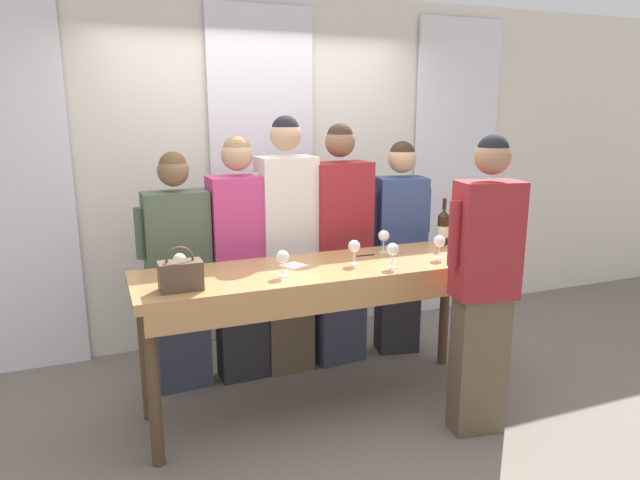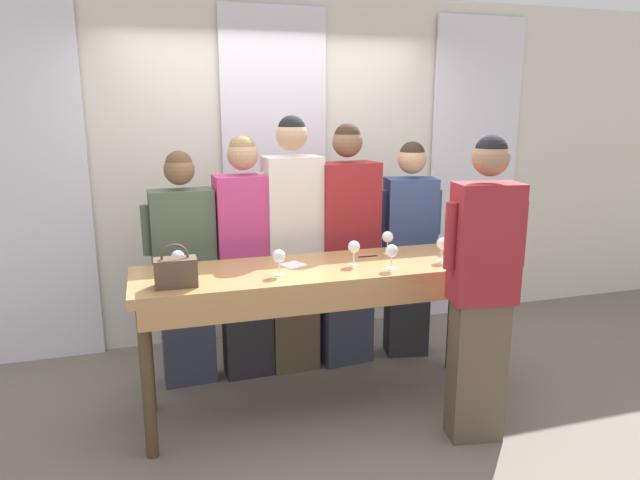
{
  "view_description": "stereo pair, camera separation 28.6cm",
  "coord_description": "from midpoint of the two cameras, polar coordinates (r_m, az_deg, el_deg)",
  "views": [
    {
      "loc": [
        -1.28,
        -3.16,
        1.91
      ],
      "look_at": [
        0.0,
        0.07,
        1.1
      ],
      "focal_mm": 32.0,
      "sensor_mm": 36.0,
      "label": 1
    },
    {
      "loc": [
        -1.01,
        -3.26,
        1.91
      ],
      "look_at": [
        0.0,
        0.07,
        1.1
      ],
      "focal_mm": 32.0,
      "sensor_mm": 36.0,
      "label": 2
    }
  ],
  "objects": [
    {
      "name": "wine_glass_back_left",
      "position": [
        3.74,
        14.3,
        -0.42
      ],
      "size": [
        0.08,
        0.08,
        0.15
      ],
      "color": "white",
      "rests_on": "tasting_bar"
    },
    {
      "name": "tasting_bar",
      "position": [
        3.55,
        2.73,
        -4.35
      ],
      "size": [
        2.32,
        0.66,
        0.95
      ],
      "color": "#B27F4C",
      "rests_on": "ground_plane"
    },
    {
      "name": "guest_olive_jacket",
      "position": [
        3.98,
        -11.4,
        -2.72
      ],
      "size": [
        0.53,
        0.24,
        1.64
      ],
      "color": "#383D51",
      "rests_on": "ground_plane"
    },
    {
      "name": "wine_glass_center_mid",
      "position": [
        3.32,
        -1.67,
        -1.7
      ],
      "size": [
        0.08,
        0.08,
        0.15
      ],
      "color": "white",
      "rests_on": "tasting_bar"
    },
    {
      "name": "guest_navy_coat",
      "position": [
        4.45,
        10.7,
        -0.72
      ],
      "size": [
        0.49,
        0.32,
        1.67
      ],
      "color": "#28282D",
      "rests_on": "ground_plane"
    },
    {
      "name": "wine_glass_center_right",
      "position": [
        3.37,
        -11.69,
        -1.77
      ],
      "size": [
        0.08,
        0.08,
        0.15
      ],
      "color": "white",
      "rests_on": "tasting_bar"
    },
    {
      "name": "handbag",
      "position": [
        3.18,
        -11.76,
        -3.12
      ],
      "size": [
        0.23,
        0.13,
        0.24
      ],
      "color": "brown",
      "rests_on": "tasting_bar"
    },
    {
      "name": "pen",
      "position": [
        3.77,
        6.98,
        -1.65
      ],
      "size": [
        0.13,
        0.01,
        0.01
      ],
      "color": "black",
      "rests_on": "tasting_bar"
    },
    {
      "name": "guest_pink_top",
      "position": [
        4.03,
        -5.45,
        -1.6
      ],
      "size": [
        0.52,
        0.27,
        1.73
      ],
      "color": "#28282D",
      "rests_on": "ground_plane"
    },
    {
      "name": "ground_plane",
      "position": [
        3.91,
        2.48,
        -16.21
      ],
      "size": [
        18.0,
        18.0,
        0.0
      ],
      "primitive_type": "plane",
      "color": "#70665B"
    },
    {
      "name": "wall_back",
      "position": [
        4.77,
        -2.93,
        6.91
      ],
      "size": [
        12.0,
        0.06,
        2.8
      ],
      "color": "silver",
      "rests_on": "ground_plane"
    },
    {
      "name": "curtain_panel_center",
      "position": [
        4.71,
        -2.73,
        6.15
      ],
      "size": [
        0.85,
        0.03,
        2.69
      ],
      "color": "white",
      "rests_on": "ground_plane"
    },
    {
      "name": "wine_glass_center_left",
      "position": [
        3.78,
        16.63,
        -0.41
      ],
      "size": [
        0.08,
        0.08,
        0.15
      ],
      "color": "white",
      "rests_on": "tasting_bar"
    },
    {
      "name": "wine_glass_front_mid",
      "position": [
        3.86,
        8.9,
        0.23
      ],
      "size": [
        0.08,
        0.08,
        0.15
      ],
      "color": "white",
      "rests_on": "tasting_bar"
    },
    {
      "name": "guest_cream_sweater",
      "position": [
        4.09,
        -0.73,
        -0.32
      ],
      "size": [
        0.51,
        0.28,
        1.86
      ],
      "color": "brown",
      "rests_on": "ground_plane"
    },
    {
      "name": "host_pouring",
      "position": [
        3.37,
        18.29,
        -4.5
      ],
      "size": [
        0.47,
        0.27,
        1.77
      ],
      "color": "brown",
      "rests_on": "ground_plane"
    },
    {
      "name": "wine_bottle",
      "position": [
        4.15,
        14.93,
        1.0
      ],
      "size": [
        0.09,
        0.09,
        0.33
      ],
      "color": "black",
      "rests_on": "tasting_bar"
    },
    {
      "name": "wine_glass_front_left",
      "position": [
        3.49,
        9.53,
        -1.15
      ],
      "size": [
        0.08,
        0.08,
        0.15
      ],
      "color": "white",
      "rests_on": "tasting_bar"
    },
    {
      "name": "curtain_panel_right",
      "position": [
        5.46,
        16.58,
        6.59
      ],
      "size": [
        0.85,
        0.03,
        2.69
      ],
      "color": "white",
      "rests_on": "ground_plane"
    },
    {
      "name": "guest_striped_shirt",
      "position": [
        4.23,
        4.58,
        -0.47
      ],
      "size": [
        0.56,
        0.31,
        1.81
      ],
      "color": "#383D51",
      "rests_on": "ground_plane"
    },
    {
      "name": "napkin",
      "position": [
        3.55,
        -0.41,
        -2.53
      ],
      "size": [
        0.18,
        0.18,
        0.0
      ],
      "color": "white",
      "rests_on": "tasting_bar"
    },
    {
      "name": "curtain_panel_left",
      "position": [
        4.62,
        -25.67,
        4.74
      ],
      "size": [
        0.85,
        0.03,
        2.69
      ],
      "color": "white",
      "rests_on": "ground_plane"
    },
    {
      "name": "wine_glass_front_right",
      "position": [
        3.55,
        5.72,
        -0.77
      ],
      "size": [
        0.08,
        0.08,
        0.15
      ],
      "color": "white",
      "rests_on": "tasting_bar"
    }
  ]
}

